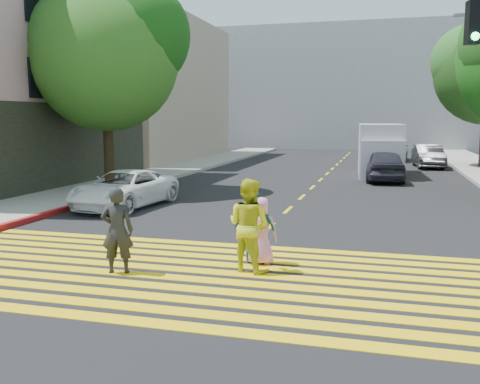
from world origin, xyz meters
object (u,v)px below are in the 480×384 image
at_px(white_van, 380,151).
at_px(pedestrian_woman, 249,225).
at_px(pedestrian_child, 261,231).
at_px(pedestrian_man, 117,230).
at_px(silver_car, 392,150).
at_px(dark_car_parked, 428,156).
at_px(dark_car_near, 384,165).
at_px(pedestrian_extra, 255,227).
at_px(tree_left, 108,50).
at_px(white_sedan, 124,189).

bearing_deg(white_van, pedestrian_woman, -100.23).
distance_m(pedestrian_child, white_van, 18.61).
bearing_deg(pedestrian_man, silver_car, -116.55).
bearing_deg(pedestrian_child, dark_car_parked, -115.87).
distance_m(dark_car_near, dark_car_parked, 8.31).
bearing_deg(dark_car_parked, white_van, -121.94).
distance_m(pedestrian_man, pedestrian_extra, 2.76).
height_order(tree_left, silver_car, tree_left).
relative_size(pedestrian_man, silver_car, 0.33).
relative_size(pedestrian_man, white_van, 0.29).
xyz_separation_m(tree_left, silver_car, (11.34, 20.09, -4.97)).
bearing_deg(silver_car, pedestrian_woman, 87.69).
height_order(pedestrian_extra, dark_car_parked, pedestrian_extra).
relative_size(pedestrian_child, dark_car_near, 0.32).
xyz_separation_m(tree_left, white_van, (10.58, 9.22, -4.44)).
distance_m(tree_left, dark_car_parked, 20.44).
relative_size(pedestrian_child, dark_car_parked, 0.33).
distance_m(pedestrian_man, dark_car_parked, 26.32).
height_order(pedestrian_extra, white_sedan, pedestrian_extra).
distance_m(pedestrian_woman, silver_car, 30.05).
distance_m(pedestrian_extra, white_van, 18.60).
xyz_separation_m(pedestrian_man, dark_car_parked, (7.46, 25.24, -0.14)).
xyz_separation_m(pedestrian_child, dark_car_near, (2.35, 15.98, 0.05)).
relative_size(tree_left, silver_car, 1.67).
xyz_separation_m(tree_left, pedestrian_woman, (8.34, -9.81, -4.79)).
height_order(pedestrian_man, dark_car_parked, pedestrian_man).
distance_m(pedestrian_extra, silver_car, 29.48).
height_order(pedestrian_man, silver_car, pedestrian_man).
relative_size(dark_car_parked, white_van, 0.74).
bearing_deg(white_sedan, tree_left, 130.15).
height_order(dark_car_near, white_van, white_van).
height_order(pedestrian_woman, white_van, white_van).
height_order(dark_car_parked, white_van, white_van).
height_order(tree_left, white_van, tree_left).
bearing_deg(pedestrian_woman, pedestrian_man, 38.77).
distance_m(pedestrian_man, white_sedan, 7.95).
distance_m(pedestrian_child, dark_car_near, 16.15).
bearing_deg(dark_car_near, white_sedan, 45.15).
relative_size(tree_left, white_van, 1.46).
bearing_deg(dark_car_near, pedestrian_child, 76.21).
bearing_deg(pedestrian_woman, white_van, -76.55).
relative_size(dark_car_near, silver_car, 0.87).
height_order(tree_left, pedestrian_woman, tree_left).
relative_size(white_sedan, dark_car_parked, 1.04).
bearing_deg(pedestrian_man, dark_car_parked, -123.03).
relative_size(silver_car, dark_car_parked, 1.18).
bearing_deg(pedestrian_child, pedestrian_extra, -25.40).
distance_m(pedestrian_extra, dark_car_near, 16.14).
bearing_deg(white_van, pedestrian_child, -100.08).
distance_m(tree_left, dark_car_near, 13.65).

